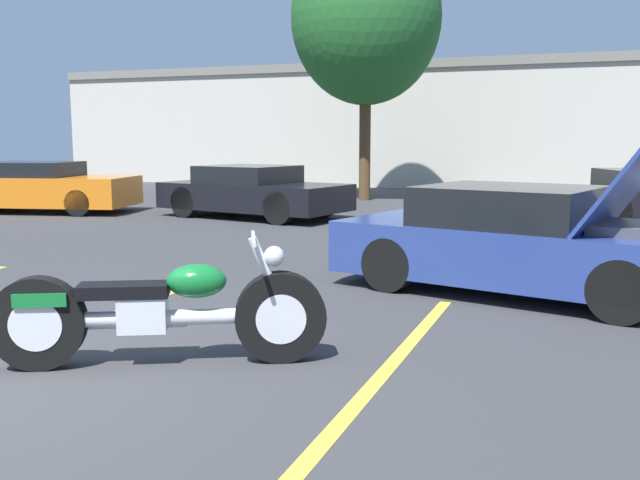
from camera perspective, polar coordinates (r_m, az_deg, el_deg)
parking_stripe_middle at (r=6.71m, az=-20.90°, el=-7.28°), size 0.12×5.14×0.01m
parking_stripe_back at (r=5.29m, az=4.84°, el=-10.87°), size 0.12×5.14×0.01m
far_building at (r=26.69m, az=11.83°, el=9.26°), size 32.00×4.20×4.40m
tree_background at (r=20.45m, az=3.70°, el=17.31°), size 4.12×4.12×7.38m
motorcycle at (r=5.58m, az=-12.70°, el=-5.65°), size 2.33×1.27×0.99m
show_car_hood_open at (r=8.27m, az=15.93°, el=-0.12°), size 4.34×2.76×1.93m
parked_car_mid_row at (r=15.79m, az=-5.38°, el=3.84°), size 4.41×2.70×1.14m
parked_car_left_row at (r=18.14m, az=-21.59°, el=3.92°), size 4.67×2.72×1.18m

